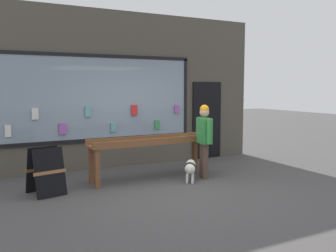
{
  "coord_description": "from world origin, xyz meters",
  "views": [
    {
      "loc": [
        -3.35,
        -6.3,
        1.97
      ],
      "look_at": [
        0.31,
        0.65,
        1.14
      ],
      "focal_mm": 40.0,
      "sensor_mm": 36.0,
      "label": 1
    }
  ],
  "objects_px": {
    "display_table_main": "(151,145)",
    "small_dog": "(190,168)",
    "sandwich_board_sign": "(46,171)",
    "person_browsing": "(204,136)"
  },
  "relations": [
    {
      "from": "display_table_main",
      "to": "small_dog",
      "type": "relative_size",
      "value": 5.68
    },
    {
      "from": "display_table_main",
      "to": "small_dog",
      "type": "bearing_deg",
      "value": -45.36
    },
    {
      "from": "small_dog",
      "to": "sandwich_board_sign",
      "type": "bearing_deg",
      "value": 116.1
    },
    {
      "from": "display_table_main",
      "to": "small_dog",
      "type": "xyz_separation_m",
      "value": [
        0.61,
        -0.62,
        -0.43
      ]
    },
    {
      "from": "sandwich_board_sign",
      "to": "display_table_main",
      "type": "bearing_deg",
      "value": -8.41
    },
    {
      "from": "display_table_main",
      "to": "small_dog",
      "type": "distance_m",
      "value": 0.97
    },
    {
      "from": "small_dog",
      "to": "sandwich_board_sign",
      "type": "height_order",
      "value": "sandwich_board_sign"
    },
    {
      "from": "display_table_main",
      "to": "person_browsing",
      "type": "bearing_deg",
      "value": -24.75
    },
    {
      "from": "small_dog",
      "to": "person_browsing",
      "type": "bearing_deg",
      "value": -36.75
    },
    {
      "from": "person_browsing",
      "to": "small_dog",
      "type": "bearing_deg",
      "value": 120.4
    }
  ]
}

